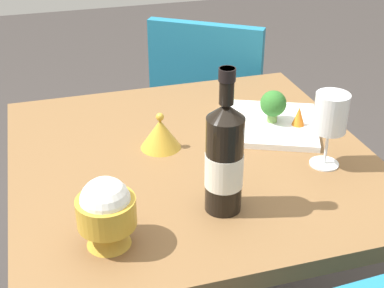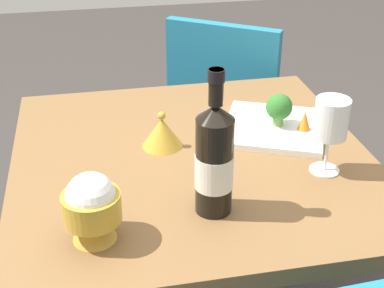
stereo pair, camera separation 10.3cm
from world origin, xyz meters
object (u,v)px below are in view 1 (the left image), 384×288
(rice_bowl_lid, at_px, (160,134))
(carrot_garnish_left, at_px, (299,116))
(wine_bottle, at_px, (225,158))
(broccoli_floret, at_px, (273,104))
(serving_plate, at_px, (268,124))
(wine_glass, at_px, (331,115))
(chair_by_wall, at_px, (210,102))
(rice_bowl, at_px, (106,211))

(rice_bowl_lid, xyz_separation_m, carrot_garnish_left, (-0.36, 0.01, 0.00))
(wine_bottle, xyz_separation_m, broccoli_floret, (-0.24, -0.31, -0.05))
(carrot_garnish_left, bearing_deg, serving_plate, -31.61)
(serving_plate, distance_m, broccoli_floret, 0.06)
(wine_glass, distance_m, carrot_garnish_left, 0.19)
(chair_by_wall, height_order, rice_bowl, rice_bowl)
(carrot_garnish_left, bearing_deg, wine_bottle, 42.05)
(serving_plate, bearing_deg, wine_bottle, 52.98)
(wine_glass, bearing_deg, rice_bowl_lid, -28.36)
(chair_by_wall, distance_m, serving_plate, 0.62)
(chair_by_wall, height_order, wine_glass, wine_glass)
(chair_by_wall, xyz_separation_m, broccoli_floret, (0.02, 0.59, 0.26))
(chair_by_wall, height_order, rice_bowl_lid, chair_by_wall)
(chair_by_wall, relative_size, broccoli_floret, 9.91)
(rice_bowl, bearing_deg, wine_glass, -164.85)
(chair_by_wall, bearing_deg, rice_bowl_lid, -84.19)
(carrot_garnish_left, bearing_deg, broccoli_floret, -33.21)
(rice_bowl_lid, bearing_deg, wine_glass, 151.64)
(wine_bottle, bearing_deg, carrot_garnish_left, -137.95)
(broccoli_floret, bearing_deg, wine_glass, 101.06)
(serving_plate, bearing_deg, carrot_garnish_left, 148.39)
(rice_bowl_lid, bearing_deg, serving_plate, -175.01)
(rice_bowl, bearing_deg, carrot_garnish_left, -149.79)
(broccoli_floret, bearing_deg, chair_by_wall, -92.38)
(chair_by_wall, distance_m, broccoli_floret, 0.64)
(rice_bowl_lid, distance_m, broccoli_floret, 0.31)
(broccoli_floret, xyz_separation_m, carrot_garnish_left, (-0.06, 0.04, -0.02))
(chair_by_wall, relative_size, serving_plate, 2.59)
(rice_bowl, distance_m, serving_plate, 0.60)
(chair_by_wall, height_order, carrot_garnish_left, chair_by_wall)
(chair_by_wall, distance_m, rice_bowl_lid, 0.73)
(rice_bowl, height_order, serving_plate, rice_bowl)
(chair_by_wall, xyz_separation_m, carrot_garnish_left, (-0.03, 0.62, 0.23))
(wine_glass, relative_size, rice_bowl_lid, 1.79)
(chair_by_wall, xyz_separation_m, rice_bowl, (0.51, 0.94, 0.27))
(serving_plate, xyz_separation_m, broccoli_floret, (-0.01, 0.00, 0.06))
(wine_bottle, relative_size, broccoli_floret, 3.57)
(rice_bowl, bearing_deg, chair_by_wall, -118.44)
(wine_glass, height_order, broccoli_floret, wine_glass)
(rice_bowl, bearing_deg, rice_bowl_lid, -118.56)
(chair_by_wall, relative_size, rice_bowl_lid, 8.50)
(rice_bowl, xyz_separation_m, carrot_garnish_left, (-0.54, -0.32, -0.03))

